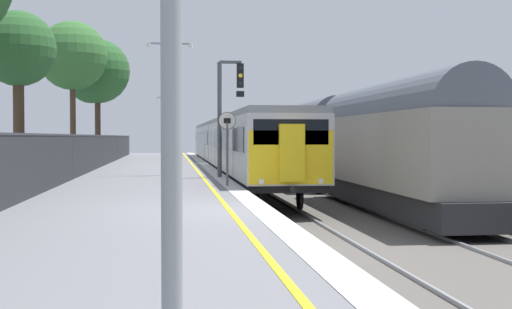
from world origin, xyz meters
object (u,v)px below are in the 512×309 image
Objects in this scene: commuter_train_at_platform at (231,143)px; background_tree_left at (72,58)px; platform_lamp_far at (170,120)px; background_tree_centre at (17,52)px; freight_train_adjacent_track at (310,140)px; speed_limit_sign at (227,139)px; signal_gantry at (226,104)px; platform_lamp_mid at (170,97)px; background_tree_back at (96,74)px.

background_tree_left is at bearing 152.54° from commuter_train_at_platform.
platform_lamp_far is 28.93m from background_tree_centre.
background_tree_centre reaches higher than commuter_train_at_platform.
background_tree_left is (-10.31, 5.36, 5.77)m from commuter_train_at_platform.
background_tree_left is (-14.32, 10.08, 5.56)m from freight_train_adjacent_track.
speed_limit_sign is 0.39× the size of background_tree_centre.
signal_gantry is at bearing -65.74° from background_tree_left.
commuter_train_at_platform is at bearing 58.41° from background_tree_centre.
platform_lamp_far is at bearing 113.86° from freight_train_adjacent_track.
background_tree_left reaches higher than platform_lamp_mid.
freight_train_adjacent_track is 6.68× the size of background_tree_centre.
signal_gantry is 0.74× the size of background_tree_centre.
background_tree_left is at bearing -105.06° from background_tree_back.
background_tree_back is at bearing 108.02° from signal_gantry.
freight_train_adjacent_track is 8.99× the size of signal_gantry.
signal_gantry is 0.97× the size of platform_lamp_far.
platform_lamp_mid is (-1.93, 6.71, 1.80)m from speed_limit_sign.
platform_lamp_far is at bearing 31.82° from background_tree_back.
speed_limit_sign is 26.50m from background_tree_left.
background_tree_back reaches higher than platform_lamp_far.
background_tree_centre reaches higher than signal_gantry.
background_tree_centre is at bearing -171.77° from signal_gantry.
commuter_train_at_platform is 14.16m from background_tree_back.
signal_gantry is at bearing -119.81° from freight_train_adjacent_track.
platform_lamp_mid is 6.61m from background_tree_centre.
signal_gantry is at bearing -38.13° from platform_lamp_mid.
platform_lamp_far is (-3.77, 12.87, 1.70)m from commuter_train_at_platform.
commuter_train_at_platform is 7.39× the size of platform_lamp_mid.
freight_train_adjacent_track reaches higher than speed_limit_sign.
background_tree_centre is (-9.49, -15.43, 3.61)m from commuter_train_at_platform.
platform_lamp_far is (-7.78, 17.59, 1.49)m from freight_train_adjacent_track.
commuter_train_at_platform is at bearing 84.50° from speed_limit_sign.
signal_gantry is at bearing 8.23° from background_tree_centre.
freight_train_adjacent_track is 7.43× the size of platform_lamp_mid.
signal_gantry is 27.23m from platform_lamp_far.
commuter_train_at_platform is 12.97m from background_tree_left.
freight_train_adjacent_track is 17.56m from background_tree_centre.
background_tree_left is at bearing 92.27° from background_tree_centre.
background_tree_back is at bearing -148.18° from platform_lamp_far.
freight_train_adjacent_track is 11.14m from platform_lamp_mid.
background_tree_left is 1.47× the size of background_tree_centre.
signal_gantry is at bearing 85.56° from speed_limit_sign.
background_tree_left reaches higher than platform_lamp_far.
freight_train_adjacent_track is at bearing -35.15° from background_tree_left.
commuter_train_at_platform is at bearing -27.46° from background_tree_left.
platform_lamp_mid is at bearing 106.03° from speed_limit_sign.
background_tree_left is at bearing 110.15° from platform_lamp_mid.
signal_gantry is 2.96m from platform_lamp_mid.
speed_limit_sign is 0.28× the size of background_tree_back.
platform_lamp_mid is 25.32m from platform_lamp_far.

